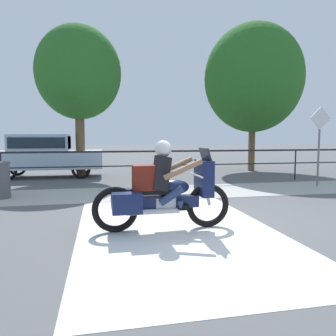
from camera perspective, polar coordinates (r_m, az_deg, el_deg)
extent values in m
plane|color=#565659|center=(6.35, 7.64, -9.19)|extent=(120.00, 120.00, 0.00)
cube|color=#A8A59E|center=(9.56, 0.88, -4.18)|extent=(44.00, 2.40, 0.01)
cube|color=silver|center=(5.95, 0.97, -10.10)|extent=(3.32, 6.00, 0.01)
cube|color=black|center=(11.20, -1.12, 2.94)|extent=(36.00, 0.04, 0.06)
cube|color=black|center=(11.23, -1.12, 0.47)|extent=(36.00, 0.03, 0.04)
cylinder|color=black|center=(11.46, -27.06, -0.32)|extent=(0.05, 0.05, 1.14)
cylinder|color=black|center=(11.23, -1.11, 0.18)|extent=(0.05, 0.05, 1.14)
cylinder|color=black|center=(13.16, 21.28, 0.57)|extent=(0.05, 0.05, 1.14)
torus|color=black|center=(5.88, 6.96, -6.49)|extent=(0.78, 0.11, 0.78)
torus|color=black|center=(5.58, -9.18, -7.16)|extent=(0.78, 0.11, 0.78)
cube|color=#141E47|center=(5.66, -0.90, -5.89)|extent=(1.23, 0.22, 0.20)
cube|color=silver|center=(5.67, -0.57, -6.38)|extent=(0.34, 0.26, 0.26)
ellipsoid|color=#141E47|center=(5.65, 1.04, -3.36)|extent=(0.54, 0.30, 0.26)
cube|color=black|center=(5.59, -2.54, -4.08)|extent=(0.71, 0.28, 0.08)
cube|color=#141E47|center=(5.77, 6.26, -1.70)|extent=(0.20, 0.57, 0.62)
cube|color=#1E232B|center=(5.74, 6.49, 2.35)|extent=(0.10, 0.48, 0.24)
cylinder|color=silver|center=(5.72, 4.93, -1.25)|extent=(0.04, 0.70, 0.04)
cylinder|color=silver|center=(5.50, -2.60, -7.62)|extent=(0.89, 0.09, 0.09)
cube|color=#141E47|center=(5.33, -7.14, -6.10)|extent=(0.48, 0.28, 0.33)
cube|color=#141E47|center=(5.80, -7.52, -5.16)|extent=(0.48, 0.28, 0.33)
cylinder|color=silver|center=(5.82, 6.70, -4.12)|extent=(0.17, 0.06, 0.50)
cube|color=black|center=(5.57, -1.23, -0.85)|extent=(0.32, 0.36, 0.60)
sphere|color=#8C6647|center=(5.55, -0.84, 3.14)|extent=(0.23, 0.23, 0.23)
sphere|color=silver|center=(5.55, -0.84, 3.35)|extent=(0.29, 0.29, 0.29)
cylinder|color=navy|center=(5.51, 0.60, -4.85)|extent=(0.44, 0.13, 0.34)
cylinder|color=navy|center=(5.57, 2.11, -6.30)|extent=(0.11, 0.11, 0.12)
cube|color=black|center=(5.60, 2.61, -6.86)|extent=(0.20, 0.10, 0.09)
cylinder|color=navy|center=(5.80, -0.03, -4.34)|extent=(0.44, 0.13, 0.34)
cylinder|color=navy|center=(5.86, 1.41, -5.71)|extent=(0.11, 0.11, 0.12)
cube|color=black|center=(5.88, 1.89, -6.25)|extent=(0.20, 0.10, 0.09)
cylinder|color=#8C6647|center=(5.34, 2.65, -0.27)|extent=(0.66, 0.09, 0.35)
cylinder|color=#8C6647|center=(5.92, 1.21, 0.29)|extent=(0.66, 0.09, 0.35)
cube|color=maroon|center=(5.54, -4.29, -1.68)|extent=(0.37, 0.29, 0.42)
cube|color=#9EB2C6|center=(13.86, -20.23, 1.42)|extent=(4.26, 1.71, 0.70)
cube|color=#9EB2C6|center=(13.88, -21.36, 4.15)|extent=(2.21, 1.50, 0.64)
cube|color=#19232D|center=(13.74, -16.88, 4.28)|extent=(0.04, 1.33, 0.51)
cube|color=#19232D|center=(13.88, -21.36, 4.15)|extent=(2.04, 1.54, 0.41)
torus|color=black|center=(12.97, -14.92, -0.23)|extent=(0.72, 0.11, 0.72)
torus|color=black|center=(14.54, -14.57, 0.36)|extent=(0.72, 0.11, 0.72)
torus|color=black|center=(13.39, -26.27, -0.44)|extent=(0.72, 0.11, 0.72)
torus|color=black|center=(14.91, -24.76, 0.16)|extent=(0.72, 0.11, 0.72)
cylinder|color=slate|center=(11.60, 24.76, 2.84)|extent=(0.06, 0.06, 2.35)
cube|color=white|center=(11.59, 25.02, 7.88)|extent=(0.73, 0.02, 0.73)
cylinder|color=brown|center=(16.12, 14.37, 3.93)|extent=(0.31, 0.31, 2.46)
ellipsoid|color=#286623|center=(16.35, 14.63, 14.88)|extent=(4.55, 4.55, 5.01)
cylinder|color=brown|center=(13.47, -15.02, 4.27)|extent=(0.36, 0.36, 2.74)
ellipsoid|color=#286623|center=(13.70, -15.31, 15.74)|extent=(3.28, 3.28, 3.61)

